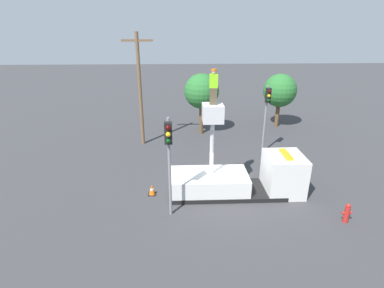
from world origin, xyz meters
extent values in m
plane|color=#38383A|center=(0.00, 0.00, 0.00)|extent=(120.00, 120.00, 0.00)
cube|color=black|center=(0.00, 0.00, 0.12)|extent=(6.28, 2.33, 0.24)
cube|color=silver|center=(-1.01, 0.00, 0.60)|extent=(4.26, 2.27, 1.19)
cube|color=silver|center=(3.14, 0.00, 1.11)|extent=(2.02, 2.27, 2.22)
cube|color=black|center=(4.16, 0.00, 1.56)|extent=(0.03, 1.93, 0.89)
cube|color=orange|center=(3.14, 0.00, 2.29)|extent=(0.36, 1.36, 0.14)
cylinder|color=silver|center=(-0.90, 0.00, 2.75)|extent=(0.22, 0.22, 3.11)
cube|color=silver|center=(-0.90, 0.00, 4.66)|extent=(1.05, 1.05, 0.90)
cube|color=brown|center=(-0.90, 0.00, 5.53)|extent=(0.34, 0.26, 0.84)
cube|color=#8CEA1E|center=(-0.90, 0.00, 6.28)|extent=(0.40, 0.26, 0.66)
sphere|color=beige|center=(-0.90, 0.00, 6.72)|extent=(0.23, 0.23, 0.23)
cylinder|color=orange|center=(-0.90, 0.00, 6.81)|extent=(0.26, 0.26, 0.09)
cylinder|color=gray|center=(-3.10, -1.96, 2.52)|extent=(0.14, 0.14, 5.03)
cube|color=black|center=(-3.10, -2.17, 4.38)|extent=(0.34, 0.28, 1.00)
sphere|color=#490707|center=(-3.10, -2.35, 4.69)|extent=(0.22, 0.22, 0.22)
sphere|color=gold|center=(-3.10, -2.35, 4.38)|extent=(0.22, 0.22, 0.22)
sphere|color=#083710|center=(-3.10, -2.35, 4.07)|extent=(0.22, 0.22, 0.22)
cylinder|color=gray|center=(3.49, 5.63, 2.49)|extent=(0.14, 0.14, 4.98)
cube|color=black|center=(3.49, 5.42, 4.33)|extent=(0.34, 0.28, 1.00)
sphere|color=#490707|center=(3.49, 5.23, 4.64)|extent=(0.22, 0.22, 0.22)
sphere|color=gold|center=(3.49, 5.23, 4.33)|extent=(0.22, 0.22, 0.22)
sphere|color=#083710|center=(3.49, 5.23, 4.02)|extent=(0.22, 0.22, 0.22)
cylinder|color=#B2231E|center=(5.30, -2.94, 0.42)|extent=(0.26, 0.26, 0.84)
sphere|color=#B2231E|center=(5.30, -2.94, 0.90)|extent=(0.22, 0.22, 0.22)
cylinder|color=#B2231E|center=(5.11, -2.94, 0.50)|extent=(0.12, 0.10, 0.10)
cylinder|color=#B2231E|center=(5.49, -2.94, 0.50)|extent=(0.12, 0.10, 0.10)
cube|color=black|center=(-4.19, -0.06, 0.01)|extent=(0.43, 0.43, 0.03)
cone|color=orange|center=(-4.19, -0.06, 0.30)|extent=(0.36, 0.36, 0.60)
cylinder|color=white|center=(-4.19, -0.06, 0.33)|extent=(0.18, 0.18, 0.08)
cylinder|color=brown|center=(-0.75, 10.04, 1.34)|extent=(0.36, 0.36, 2.67)
sphere|color=#286B2D|center=(-0.75, 10.04, 3.69)|extent=(2.91, 2.91, 2.91)
cylinder|color=brown|center=(6.40, 11.68, 1.16)|extent=(0.36, 0.36, 2.33)
sphere|color=#286B2D|center=(6.40, 11.68, 3.36)|extent=(2.95, 2.95, 2.95)
cylinder|color=brown|center=(-5.54, 7.77, 4.20)|extent=(0.26, 0.26, 8.40)
cube|color=brown|center=(-5.54, 7.77, 7.80)|extent=(2.20, 0.16, 0.16)
camera|label=1|loc=(-2.55, -14.63, 8.82)|focal=28.00mm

